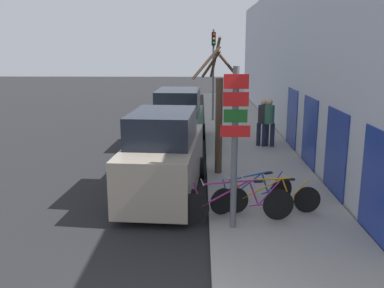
# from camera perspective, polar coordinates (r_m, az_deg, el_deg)

# --- Properties ---
(ground_plane) EXTENTS (80.00, 80.00, 0.00)m
(ground_plane) POSITION_cam_1_polar(r_m,az_deg,el_deg) (16.01, -1.72, -1.00)
(ground_plane) COLOR black
(sidewalk_curb) EXTENTS (3.20, 32.00, 0.15)m
(sidewalk_curb) POSITION_cam_1_polar(r_m,az_deg,el_deg) (18.79, 6.66, 1.24)
(sidewalk_curb) COLOR gray
(sidewalk_curb) RESTS_ON ground
(building_facade) EXTENTS (0.23, 32.00, 6.50)m
(building_facade) POSITION_cam_1_polar(r_m,az_deg,el_deg) (18.60, 12.40, 10.71)
(building_facade) COLOR #B2B7C1
(building_facade) RESTS_ON ground
(signpost) EXTENTS (0.59, 0.15, 3.33)m
(signpost) POSITION_cam_1_polar(r_m,az_deg,el_deg) (8.61, 5.71, 0.15)
(signpost) COLOR #595B60
(signpost) RESTS_ON sidewalk_curb
(bicycle_0) EXTENTS (2.52, 0.53, 0.94)m
(bicycle_0) POSITION_cam_1_polar(r_m,az_deg,el_deg) (9.28, 5.95, -7.97)
(bicycle_0) COLOR black
(bicycle_0) RESTS_ON sidewalk_curb
(bicycle_1) EXTENTS (2.25, 0.44, 0.84)m
(bicycle_1) POSITION_cam_1_polar(r_m,az_deg,el_deg) (9.89, 10.52, -7.02)
(bicycle_1) COLOR black
(bicycle_1) RESTS_ON sidewalk_curb
(bicycle_2) EXTENTS (2.01, 1.11, 0.84)m
(bicycle_2) POSITION_cam_1_polar(r_m,az_deg,el_deg) (10.09, 8.14, -6.50)
(bicycle_2) COLOR black
(bicycle_2) RESTS_ON sidewalk_curb
(parked_car_0) EXTENTS (2.17, 4.79, 2.25)m
(parked_car_0) POSITION_cam_1_polar(r_m,az_deg,el_deg) (11.16, -3.76, -1.73)
(parked_car_0) COLOR gray
(parked_car_0) RESTS_ON ground
(parked_car_1) EXTENTS (2.10, 4.84, 2.25)m
(parked_car_1) POSITION_cam_1_polar(r_m,az_deg,el_deg) (16.60, -1.79, 3.07)
(parked_car_1) COLOR #144728
(parked_car_1) RESTS_ON ground
(pedestrian_near) EXTENTS (0.46, 0.40, 1.78)m
(pedestrian_near) POSITION_cam_1_polar(r_m,az_deg,el_deg) (16.32, 9.47, 3.32)
(pedestrian_near) COLOR #1E2338
(pedestrian_near) RESTS_ON sidewalk_curb
(pedestrian_far) EXTENTS (0.47, 0.40, 1.80)m
(pedestrian_far) POSITION_cam_1_polar(r_m,az_deg,el_deg) (16.25, 10.20, 3.29)
(pedestrian_far) COLOR #1E2338
(pedestrian_far) RESTS_ON sidewalk_curb
(street_tree) EXTENTS (1.41, 1.16, 3.97)m
(street_tree) POSITION_cam_1_polar(r_m,az_deg,el_deg) (12.53, 3.48, 4.13)
(street_tree) COLOR #4C3828
(street_tree) RESTS_ON sidewalk_curb
(traffic_light) EXTENTS (0.20, 0.30, 4.50)m
(traffic_light) POSITION_cam_1_polar(r_m,az_deg,el_deg) (21.61, 2.87, 10.74)
(traffic_light) COLOR #595B60
(traffic_light) RESTS_ON sidewalk_curb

